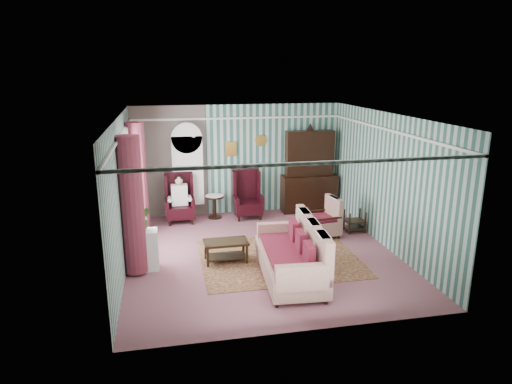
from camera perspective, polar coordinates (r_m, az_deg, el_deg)
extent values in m
plane|color=#844D51|center=(9.75, 0.72, -7.72)|extent=(6.00, 6.00, 0.00)
cube|color=#325B54|center=(12.15, -2.23, 4.06)|extent=(5.50, 0.02, 2.90)
cube|color=#325B54|center=(6.51, 6.32, -6.01)|extent=(5.50, 0.02, 2.90)
cube|color=#325B54|center=(9.12, -16.39, -0.33)|extent=(0.02, 6.00, 2.90)
cube|color=#325B54|center=(10.20, 16.04, 1.30)|extent=(0.02, 6.00, 2.90)
cube|color=silver|center=(9.02, 0.78, 9.50)|extent=(5.50, 6.00, 0.02)
cube|color=#8B4657|center=(12.00, -10.75, 3.66)|extent=(1.90, 0.01, 2.90)
cube|color=silver|center=(9.06, 0.77, 7.30)|extent=(5.50, 6.00, 0.05)
cube|color=white|center=(9.68, -15.99, 1.18)|extent=(0.04, 1.50, 1.90)
cylinder|color=maroon|center=(8.70, -15.27, -1.68)|extent=(0.44, 0.44, 2.60)
cylinder|color=maroon|center=(10.73, -14.61, 1.52)|extent=(0.44, 0.44, 2.60)
cube|color=#AB7A2D|center=(12.04, -3.16, 5.40)|extent=(0.30, 0.03, 0.38)
cube|color=silver|center=(11.93, -8.50, 2.07)|extent=(0.80, 0.28, 2.24)
cube|color=black|center=(12.38, 6.72, 2.90)|extent=(1.50, 0.56, 2.36)
cube|color=black|center=(11.67, -9.53, -0.78)|extent=(0.76, 0.80, 1.25)
cube|color=black|center=(11.84, -1.04, -0.33)|extent=(0.76, 0.80, 1.25)
cylinder|color=black|center=(11.96, -5.18, -1.86)|extent=(0.50, 0.50, 0.60)
cube|color=black|center=(11.18, 12.23, -3.54)|extent=(0.45, 0.38, 0.54)
cube|color=silver|center=(9.14, -13.85, -7.07)|extent=(0.55, 0.35, 0.80)
cube|color=#541C1F|center=(9.54, 2.88, -8.23)|extent=(3.20, 2.60, 0.01)
cube|color=beige|center=(8.45, 4.28, -7.35)|extent=(1.23, 2.31, 1.12)
cube|color=beige|center=(10.70, 8.34, -3.10)|extent=(0.87, 0.87, 0.93)
cube|color=black|center=(9.31, -3.77, -7.41)|extent=(0.90, 0.51, 0.44)
imported|color=#265A1C|center=(8.86, -14.74, -3.67)|extent=(0.46, 0.44, 0.41)
imported|color=#254F18|center=(9.03, -13.85, -3.14)|extent=(0.30, 0.28, 0.44)
imported|color=#22551A|center=(8.97, -14.60, -3.44)|extent=(0.27, 0.27, 0.41)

